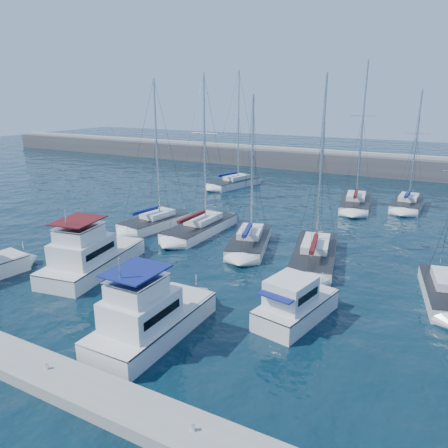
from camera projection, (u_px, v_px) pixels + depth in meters
The scene contains 15 objects.
ground at pixel (181, 290), 29.54m from camera, with size 220.00×220.00×0.00m, color black.
breakwater at pixel (356, 166), 72.90m from camera, with size 160.00×6.00×4.45m.
dock at pixel (48, 374), 20.21m from camera, with size 40.00×2.20×0.60m, color gray.
dock_cleat_centre at pixel (47, 366), 20.09m from camera, with size 0.16×0.16×0.25m, color silver.
dock_cleat_near_stbd at pixel (194, 428), 16.41m from camera, with size 0.16×0.16×0.25m, color silver.
motor_yacht_port_inner at pixel (90, 258), 32.21m from camera, with size 5.06×9.58×4.69m.
motor_yacht_stbd_inner at pixel (149, 319), 23.45m from camera, with size 3.36×8.12×4.69m.
motor_yacht_stbd_outer at pixel (294, 306), 25.34m from camera, with size 3.65×6.16×3.20m.
sailboat_mid_a at pixel (155, 222), 43.27m from camera, with size 4.11×7.63×14.41m.
sailboat_mid_b at pixel (201, 227), 41.51m from camera, with size 3.19×9.23×14.86m.
sailboat_mid_c at pixel (250, 241), 37.62m from camera, with size 5.05×8.34×13.07m.
sailboat_mid_d at pixel (315, 254), 34.62m from camera, with size 5.12×9.92×14.58m.
sailboat_back_a at pixel (234, 183), 62.07m from camera, with size 5.09×8.93×16.07m.
sailboat_back_b at pixel (355, 203), 50.70m from camera, with size 4.53×9.00×16.64m.
sailboat_back_c at pixel (408, 204), 50.21m from camera, with size 3.13×7.30×13.53m.
Camera 1 is at (15.49, -22.29, 12.81)m, focal length 35.00 mm.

